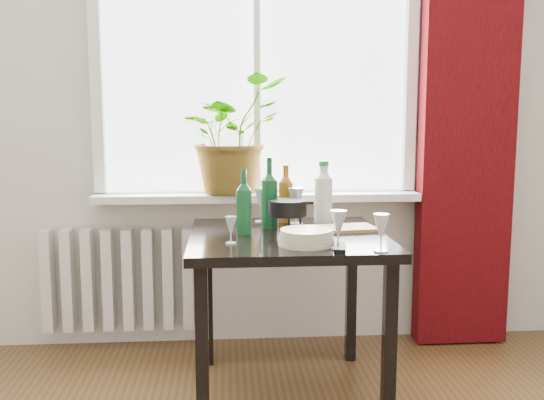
{
  "coord_description": "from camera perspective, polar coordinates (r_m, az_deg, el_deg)",
  "views": [
    {
      "loc": [
        -0.17,
        -1.04,
        1.25
      ],
      "look_at": [
        0.03,
        1.55,
        0.89
      ],
      "focal_mm": 40.0,
      "sensor_mm": 36.0,
      "label": 1
    }
  ],
  "objects": [
    {
      "name": "wineglass_back_center",
      "position": [
        2.88,
        2.27,
        -0.53
      ],
      "size": [
        0.1,
        0.1,
        0.18
      ],
      "primitive_type": null,
      "rotation": [
        0.0,
        0.0,
        0.35
      ],
      "color": "silver",
      "rests_on": "table"
    },
    {
      "name": "radiator",
      "position": [
        3.39,
        -14.24,
        -7.25
      ],
      "size": [
        0.8,
        0.1,
        0.55
      ],
      "color": "silver",
      "rests_on": "ground"
    },
    {
      "name": "wineglass_front_right",
      "position": [
        2.36,
        6.26,
        -2.77
      ],
      "size": [
        0.08,
        0.08,
        0.15
      ],
      "primitive_type": null,
      "rotation": [
        0.0,
        0.0,
        -0.17
      ],
      "color": "silver",
      "rests_on": "table"
    },
    {
      "name": "fondue_pot",
      "position": [
        2.74,
        1.44,
        -1.42
      ],
      "size": [
        0.23,
        0.2,
        0.14
      ],
      "primitive_type": null,
      "rotation": [
        0.0,
        0.0,
        -0.14
      ],
      "color": "black",
      "rests_on": "table"
    },
    {
      "name": "potted_plant",
      "position": [
        3.21,
        -3.86,
        6.13
      ],
      "size": [
        0.74,
        0.73,
        0.62
      ],
      "primitive_type": "imported",
      "rotation": [
        0.0,
        0.0,
        0.74
      ],
      "color": "#38661B",
      "rests_on": "windowsill"
    },
    {
      "name": "bottle_amber",
      "position": [
        2.93,
        1.32,
        0.69
      ],
      "size": [
        0.09,
        0.09,
        0.29
      ],
      "primitive_type": null,
      "rotation": [
        0.0,
        0.0,
        0.3
      ],
      "color": "brown",
      "rests_on": "table"
    },
    {
      "name": "wineglass_back_left",
      "position": [
        2.93,
        -0.98,
        -0.46
      ],
      "size": [
        0.07,
        0.07,
        0.17
      ],
      "primitive_type": null,
      "rotation": [
        0.0,
        0.0,
        0.01
      ],
      "color": "#B7BDC6",
      "rests_on": "table"
    },
    {
      "name": "plate_stack",
      "position": [
        2.43,
        3.25,
        -3.53
      ],
      "size": [
        0.3,
        0.3,
        0.06
      ],
      "primitive_type": "cylinder",
      "rotation": [
        0.0,
        0.0,
        0.43
      ],
      "color": "beige",
      "rests_on": "table"
    },
    {
      "name": "table",
      "position": [
        2.68,
        1.47,
        -5.15
      ],
      "size": [
        0.85,
        0.85,
        0.74
      ],
      "color": "black",
      "rests_on": "ground"
    },
    {
      "name": "wine_bottle_left",
      "position": [
        2.64,
        -2.67,
        -0.15
      ],
      "size": [
        0.09,
        0.09,
        0.29
      ],
      "primitive_type": null,
      "rotation": [
        0.0,
        0.0,
        -0.42
      ],
      "color": "#0D451E",
      "rests_on": "table"
    },
    {
      "name": "tv_remote",
      "position": [
        2.36,
        6.41,
        -4.46
      ],
      "size": [
        0.07,
        0.16,
        0.02
      ],
      "primitive_type": "cube",
      "rotation": [
        0.0,
        0.0,
        -0.19
      ],
      "color": "black",
      "rests_on": "table"
    },
    {
      "name": "window",
      "position": [
        3.29,
        -1.48,
        13.98
      ],
      "size": [
        1.72,
        0.08,
        1.62
      ],
      "color": "white",
      "rests_on": "ground"
    },
    {
      "name": "windowsill",
      "position": [
        3.23,
        -1.37,
        0.3
      ],
      "size": [
        1.72,
        0.2,
        0.04
      ],
      "color": "white",
      "rests_on": "ground"
    },
    {
      "name": "wine_bottle_right",
      "position": [
        2.79,
        -0.24,
        0.74
      ],
      "size": [
        0.08,
        0.08,
        0.33
      ],
      "primitive_type": null,
      "rotation": [
        0.0,
        0.0,
        -0.06
      ],
      "color": "#0C3E1C",
      "rests_on": "table"
    },
    {
      "name": "wineglass_front_left",
      "position": [
        2.45,
        -3.89,
        -2.84
      ],
      "size": [
        0.06,
        0.06,
        0.11
      ],
      "primitive_type": null,
      "rotation": [
        0.0,
        0.0,
        -0.33
      ],
      "color": "silver",
      "rests_on": "table"
    },
    {
      "name": "cleaning_bottle",
      "position": [
        2.93,
        4.86,
        0.82
      ],
      "size": [
        0.09,
        0.09,
        0.31
      ],
      "primitive_type": null,
      "rotation": [
        0.0,
        0.0,
        0.07
      ],
      "color": "silver",
      "rests_on": "table"
    },
    {
      "name": "curtain",
      "position": [
        3.42,
        17.96,
        8.27
      ],
      "size": [
        0.5,
        0.12,
        2.56
      ],
      "color": "#370508",
      "rests_on": "ground"
    },
    {
      "name": "cutting_board",
      "position": [
        2.77,
        6.88,
        -2.65
      ],
      "size": [
        0.29,
        0.21,
        0.01
      ],
      "primitive_type": "cube",
      "rotation": [
        0.0,
        0.0,
        0.13
      ],
      "color": "#A77F4B",
      "rests_on": "table"
    },
    {
      "name": "wineglass_far_right",
      "position": [
        2.34,
        10.24,
        -3.02
      ],
      "size": [
        0.08,
        0.08,
        0.15
      ],
      "primitive_type": null,
      "rotation": [
        0.0,
        0.0,
        0.37
      ],
      "color": "white",
      "rests_on": "table"
    }
  ]
}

